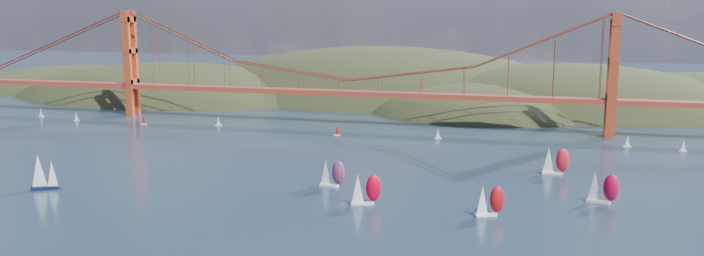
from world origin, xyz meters
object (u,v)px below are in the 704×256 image
Objects in this scene: racer_1 at (489,200)px; racer_rwb at (332,173)px; racer_3 at (555,160)px; racer_0 at (365,189)px; sloop_navy at (43,172)px; racer_2 at (602,187)px.

racer_rwb is (-51.44, 19.02, 0.15)m from racer_1.
racer_1 is 57.57m from racer_3.
racer_rwb is (-70.71, -35.22, -0.25)m from racer_3.
racer_0 reaches higher than racer_rwb.
racer_1 is (139.85, 7.40, -1.08)m from sloop_navy.
racer_3 is at bearing 24.04° from racer_0.
racer_3 is 79.00m from racer_rwb.
racer_1 is 54.85m from racer_rwb.
racer_2 is 35.35m from racer_3.
sloop_navy reaches higher than racer_2.
racer_0 is 36.22m from racer_1.
racer_3 is (159.12, 61.65, -0.68)m from sloop_navy.
racer_2 is (31.73, 21.16, 0.34)m from racer_1.
racer_2 reaches higher than racer_rwb.
racer_0 is at bearing -140.64° from racer_3.
sloop_navy is 140.05m from racer_1.
racer_rwb is at bearing -165.20° from racer_2.
sloop_navy is 1.23× the size of racer_2.
racer_3 is (55.43, 52.32, 0.12)m from racer_0.
racer_2 is at bearing -73.33° from racer_3.
sloop_navy is 173.95m from racer_2.
racer_3 is at bearing 123.98° from racer_2.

